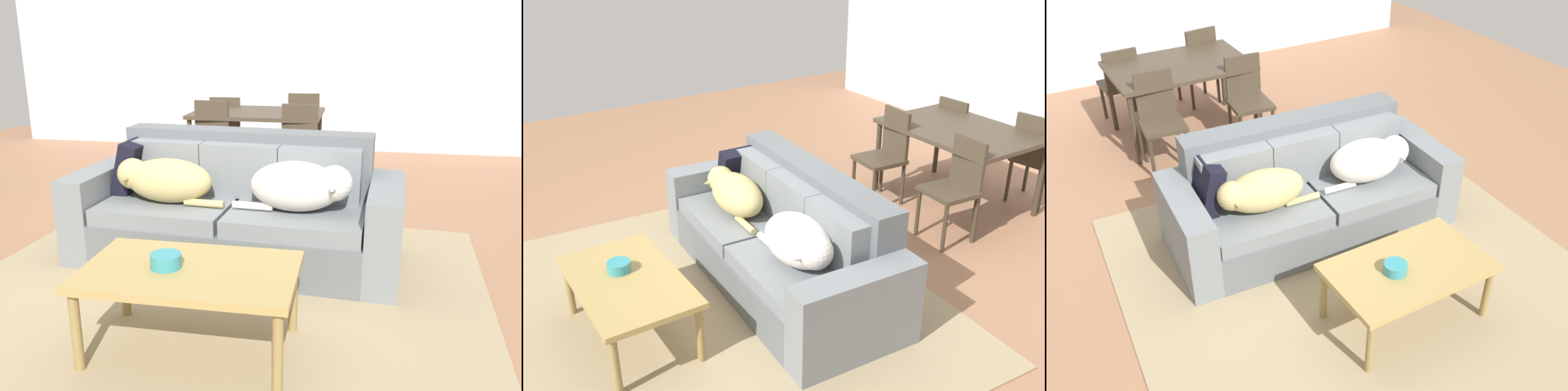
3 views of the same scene
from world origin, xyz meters
The scene contains 13 objects.
ground_plane centered at (0.00, 0.00, 0.00)m, with size 10.00×10.00×0.00m, color #996C4D.
area_rug centered at (0.20, -0.68, 0.01)m, with size 3.30×3.09×0.01m, color tan.
couch centered at (0.21, -0.01, 0.34)m, with size 2.33×1.06×0.89m.
dog_on_left_cushion centered at (-0.28, -0.16, 0.60)m, with size 0.78×0.37×0.31m.
dog_on_right_cushion centered at (0.67, -0.19, 0.61)m, with size 0.79×0.43×0.33m.
throw_pillow_by_left_arm centered at (-0.61, 0.09, 0.62)m, with size 0.13×0.39×0.39m, color black.
coffee_table centered at (0.25, -1.25, 0.41)m, with size 1.06×0.64×0.46m.
bowl_on_coffee_table centered at (0.13, -1.26, 0.49)m, with size 0.15×0.15×0.07m, color teal.
dining_table centered at (-0.06, 2.15, 0.70)m, with size 1.38×0.96×0.77m.
dining_chair_near_left centered at (-0.46, 1.61, 0.51)m, with size 0.43×0.43×0.92m.
dining_chair_near_right centered at (0.44, 1.59, 0.51)m, with size 0.43×0.43×0.91m.
dining_chair_far_left centered at (-0.54, 2.68, 0.48)m, with size 0.42×0.42×0.86m.
dining_chair_far_right centered at (0.37, 2.75, 0.51)m, with size 0.45×0.45×0.92m.
Camera 2 is at (3.59, -2.23, 2.61)m, focal length 41.91 mm.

